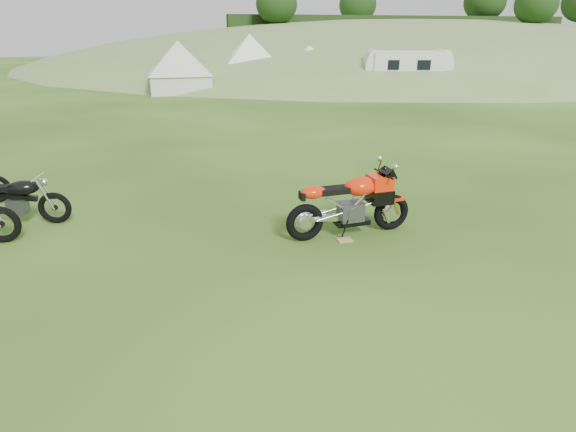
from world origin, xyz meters
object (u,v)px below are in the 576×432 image
object	(u,v)px
tent_mid	(250,61)
tent_right	(309,64)
tent_left	(179,67)
caravan	(406,71)
vintage_moto_a	(15,199)
sport_motorcycle	(350,199)
plywood_board	(345,240)

from	to	relation	value
tent_mid	tent_right	size ratio (longest dim) A/B	1.16
tent_mid	tent_right	bearing A→B (deg)	-8.57
tent_left	caravan	size ratio (longest dim) A/B	0.67
tent_mid	caravan	world-z (taller)	tent_mid
vintage_moto_a	caravan	world-z (taller)	caravan
vintage_moto_a	caravan	bearing A→B (deg)	55.51
sport_motorcycle	tent_right	world-z (taller)	tent_right
sport_motorcycle	tent_left	distance (m)	19.72
plywood_board	vintage_moto_a	world-z (taller)	vintage_moto_a
sport_motorcycle	tent_left	bearing A→B (deg)	92.12
sport_motorcycle	caravan	distance (m)	19.58
caravan	sport_motorcycle	bearing A→B (deg)	-103.89
sport_motorcycle	caravan	xyz separation A→B (m)	(10.24, 16.68, 0.44)
plywood_board	tent_left	size ratio (longest dim) A/B	0.08
sport_motorcycle	tent_right	xyz separation A→B (m)	(6.42, 21.23, 0.58)
plywood_board	tent_mid	xyz separation A→B (m)	(3.25, 22.21, 1.37)
tent_mid	tent_right	distance (m)	3.42
vintage_moto_a	tent_right	distance (m)	22.51
tent_left	caravan	distance (m)	11.74
vintage_moto_a	tent_mid	bearing A→B (deg)	79.39
sport_motorcycle	tent_left	xyz separation A→B (m)	(-1.11, 19.68, 0.69)
plywood_board	tent_left	xyz separation A→B (m)	(-0.96, 19.88, 1.28)
tent_left	tent_right	xyz separation A→B (m)	(7.53, 1.55, -0.11)
caravan	tent_right	bearing A→B (deg)	147.64
tent_left	tent_mid	distance (m)	4.81
tent_right	tent_mid	bearing A→B (deg)	159.68
plywood_board	caravan	distance (m)	19.85
sport_motorcycle	plywood_board	size ratio (longest dim) A/B	8.80
sport_motorcycle	caravan	size ratio (longest dim) A/B	0.45
tent_left	tent_right	distance (m)	7.69
vintage_moto_a	caravan	distance (m)	21.33
sport_motorcycle	vintage_moto_a	bearing A→B (deg)	158.14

